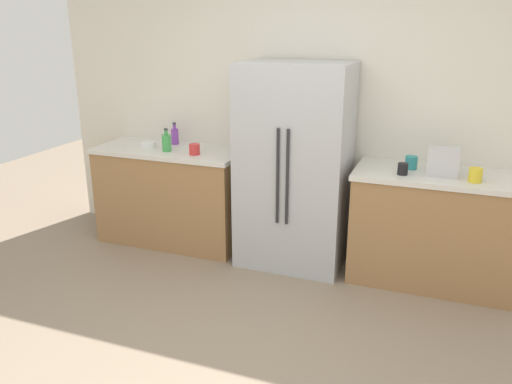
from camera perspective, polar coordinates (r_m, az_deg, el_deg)
ground_plane at (r=3.30m, az=-2.33°, el=-19.53°), size 10.36×10.36×0.00m
kitchen_back_panel at (r=4.59m, az=7.41°, el=9.14°), size 5.18×0.10×2.60m
counter_left at (r=4.95m, az=-9.28°, el=-0.33°), size 1.39×0.63×0.92m
counter_right at (r=4.34m, az=19.26°, el=-3.84°), size 1.31×0.63×0.92m
refrigerator at (r=4.35m, az=4.30°, el=2.83°), size 0.90×0.67×1.73m
toaster at (r=4.12m, az=20.09°, el=3.14°), size 0.23×0.16×0.21m
bottle_a at (r=4.71m, az=-9.93°, el=5.46°), size 0.08×0.08×0.21m
bottle_b at (r=4.97m, az=-9.02°, el=6.20°), size 0.07×0.07×0.21m
cup_a at (r=4.06m, az=23.24°, el=1.75°), size 0.10×0.10×0.10m
cup_b at (r=4.25m, az=16.89°, el=3.15°), size 0.09×0.09×0.10m
cup_c at (r=4.07m, az=16.02°, el=2.48°), size 0.08×0.08×0.09m
cup_d at (r=4.55m, az=-6.86°, el=4.74°), size 0.10×0.10×0.09m
bowl_a at (r=4.91m, az=-11.94°, el=5.19°), size 0.15×0.15×0.05m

